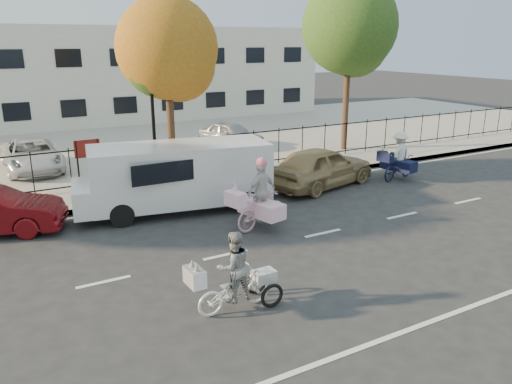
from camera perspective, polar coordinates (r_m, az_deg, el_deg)
ground at (r=12.57m, az=-3.48°, el=-7.20°), size 120.00×120.00×0.00m
road_markings at (r=12.57m, az=-3.48°, el=-7.18°), size 60.00×9.52×0.01m
curb at (r=16.95m, az=-10.96°, el=-0.75°), size 60.00×0.10×0.15m
sidewalk at (r=17.91m, az=-12.04°, el=0.14°), size 60.00×2.20×0.15m
parking_lot at (r=26.33m, az=-17.95°, el=5.01°), size 60.00×15.60×0.15m
iron_fence at (r=18.73m, az=-13.22°, el=3.40°), size 58.00×0.06×1.50m
building at (r=35.77m, az=-21.79°, el=12.32°), size 34.00×10.00×6.00m
lamppost at (r=18.12m, az=-11.79°, el=10.17°), size 0.36×0.36×4.33m
street_sign at (r=17.83m, az=-18.67°, el=3.99°), size 0.85×0.06×1.80m
zebra_trike at (r=9.92m, az=-2.50°, el=-10.02°), size 1.92×0.73×1.65m
unicorn_bike at (r=14.01m, az=0.52°, el=-1.24°), size 2.10×1.50×2.07m
bull_bike at (r=19.87m, az=15.96°, el=3.47°), size 2.04×1.42×1.84m
white_van at (r=15.58m, az=-9.00°, el=1.95°), size 6.21×2.91×2.10m
gold_sedan at (r=18.25m, az=7.48°, el=2.88°), size 4.70×2.77×1.50m
lot_car_b at (r=21.85m, az=-24.25°, el=3.87°), size 2.12×4.43×1.22m
lot_car_d at (r=24.53m, az=-2.86°, el=6.60°), size 2.57×3.81×1.20m
tree_mid at (r=18.85m, az=-9.74°, el=15.36°), size 3.67×3.66×6.71m
tree_east at (r=24.10m, az=10.82°, el=17.62°), size 4.32×4.32×7.93m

